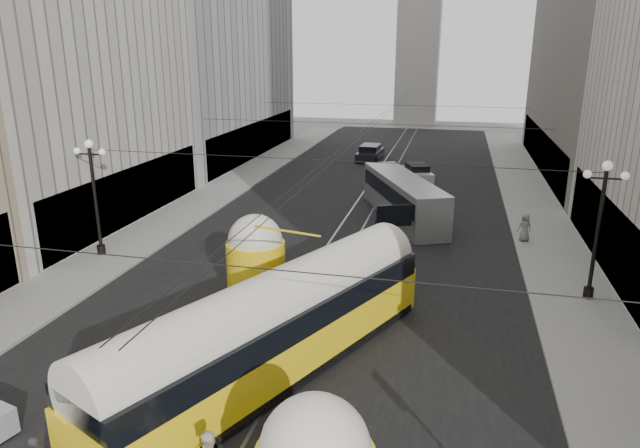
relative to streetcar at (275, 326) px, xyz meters
The scene contains 15 objects.
road 23.74m from the streetcar, 91.21° to the left, with size 20.00×85.00×0.02m, color black.
sidewalk_left 29.96m from the streetcar, 114.71° to the left, with size 4.00×72.00×0.15m, color gray.
sidewalk_right 29.55m from the streetcar, 67.06° to the left, with size 4.00×72.00×0.15m, color gray.
rail_left 23.77m from the streetcar, 93.02° to the left, with size 0.12×85.00×0.04m, color gray.
rail_right 23.74m from the streetcar, 89.40° to the left, with size 0.12×85.00×0.04m, color gray.
building_left_far 45.92m from the streetcar, 117.62° to the left, with size 12.60×28.60×28.60m.
distant_tower 72.36m from the streetcar, 90.40° to the left, with size 6.00×6.00×31.36m.
lamppost_left_mid 16.10m from the streetcar, 145.02° to the left, with size 1.86×0.44×6.37m.
lamppost_right_mid 15.29m from the streetcar, 37.14° to the left, with size 1.86×0.44×6.37m.
catenary 23.01m from the streetcar, 90.97° to the left, with size 25.00×72.00×0.23m.
streetcar is the anchor object (origin of this frame).
city_bus 20.60m from the streetcar, 83.00° to the left, with size 6.75×11.59×2.84m.
sedan_white_far 32.88m from the streetcar, 85.52° to the left, with size 3.26×4.82×1.41m.
sedan_dark_far 41.02m from the streetcar, 93.93° to the left, with size 2.34×5.13×1.59m.
pedestrian_sidewalk_right 19.74m from the streetcar, 59.42° to the left, with size 0.82×0.50×1.68m, color slate.
Camera 1 is at (6.18, -8.23, 11.14)m, focal length 32.00 mm.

